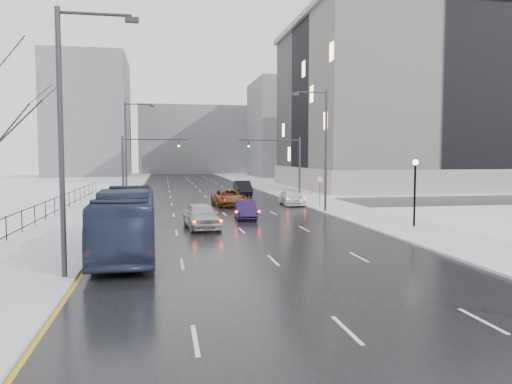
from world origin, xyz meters
TOP-DOWN VIEW (x-y plane):
  - road at (0.00, 60.00)m, footprint 16.00×150.00m
  - cross_road at (0.00, 48.00)m, footprint 130.00×10.00m
  - sidewalk_left at (-10.50, 60.00)m, footprint 5.00×150.00m
  - sidewalk_right at (10.50, 60.00)m, footprint 5.00×150.00m
  - park_strip at (-20.00, 60.00)m, footprint 14.00×150.00m
  - iron_fence at (-13.00, 30.00)m, footprint 0.06×70.00m
  - streetlight_r_mid at (8.17, 40.00)m, footprint 2.95×0.25m
  - streetlight_l_near at (-8.17, 20.00)m, footprint 2.95×0.25m
  - streetlight_l_far at (-8.17, 52.00)m, footprint 2.95×0.25m
  - lamppost_r_mid at (11.00, 30.00)m, footprint 0.36×0.36m
  - mast_signal_right at (7.33, 48.00)m, footprint 6.10×0.33m
  - mast_signal_left at (-7.33, 48.00)m, footprint 6.10×0.33m
  - no_uturn_sign at (9.20, 44.00)m, footprint 0.60×0.06m
  - civic_building at (35.00, 72.00)m, footprint 41.00×31.00m
  - bldg_far_right at (28.00, 115.00)m, footprint 24.00×20.00m
  - bldg_far_left at (-22.00, 125.00)m, footprint 18.00×22.00m
  - bldg_far_center at (4.00, 140.00)m, footprint 30.00×18.00m
  - bus at (-6.50, 24.83)m, footprint 2.83×11.06m
  - sedan_center_near at (-2.39, 32.41)m, footprint 2.39×5.01m
  - sedan_right_near at (1.18, 36.76)m, footprint 1.76×4.25m
  - sedan_right_cross at (1.17, 46.48)m, footprint 2.92×5.69m
  - sedan_right_far at (7.18, 46.34)m, footprint 2.05×4.76m
  - sedan_right_distant at (4.50, 59.09)m, footprint 1.95×5.19m

SIDE VIEW (x-z plane):
  - road at x=0.00m, z-range 0.00..0.04m
  - cross_road at x=0.00m, z-range 0.00..0.04m
  - park_strip at x=-20.00m, z-range 0.00..0.12m
  - sidewalk_left at x=-10.50m, z-range 0.00..0.16m
  - sidewalk_right at x=10.50m, z-range 0.00..0.16m
  - sedan_right_far at x=7.18m, z-range 0.04..1.41m
  - sedan_right_near at x=1.18m, z-range 0.04..1.41m
  - sedan_right_cross at x=1.17m, z-range 0.04..1.58m
  - sedan_center_near at x=-2.39m, z-range 0.04..1.69m
  - sedan_right_distant at x=4.50m, z-range 0.04..1.73m
  - iron_fence at x=-13.00m, z-range 0.26..1.56m
  - bus at x=-6.50m, z-range 0.04..3.10m
  - no_uturn_sign at x=9.20m, z-range 0.95..3.65m
  - lamppost_r_mid at x=11.00m, z-range 0.80..5.08m
  - mast_signal_right at x=7.33m, z-range 0.86..7.36m
  - mast_signal_left at x=-7.33m, z-range 0.86..7.36m
  - streetlight_r_mid at x=8.17m, z-range 0.62..10.62m
  - streetlight_l_near at x=-8.17m, z-range 0.62..10.62m
  - streetlight_l_far at x=-8.17m, z-range 0.62..10.62m
  - bldg_far_center at x=4.00m, z-range 0.00..18.00m
  - bldg_far_right at x=28.00m, z-range 0.00..22.00m
  - civic_building at x=35.00m, z-range -1.19..23.61m
  - bldg_far_left at x=-22.00m, z-range 0.00..28.00m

